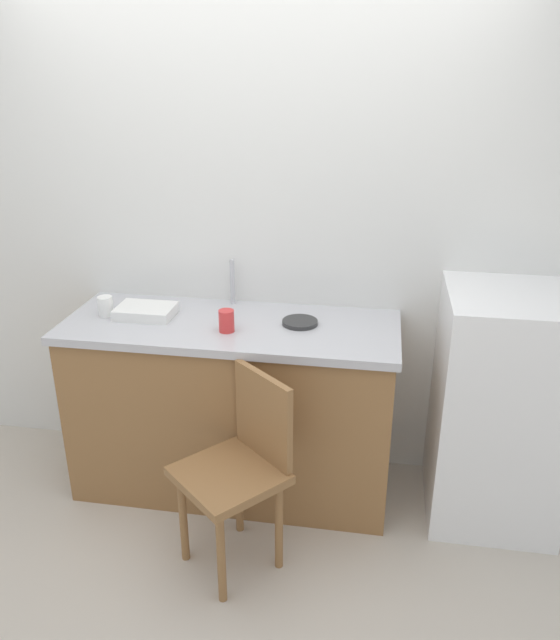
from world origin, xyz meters
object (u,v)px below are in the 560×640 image
object	(u,v)px
chair	(241,464)
cup_white	(106,306)
cup_red	(226,321)
dish_tray	(146,311)
hotplate	(300,322)
refrigerator	(499,408)

from	to	relation	value
chair	cup_white	size ratio (longest dim) A/B	8.96
cup_red	chair	bearing A→B (deg)	-70.29
dish_tray	chair	bearing A→B (deg)	-42.54
chair	cup_white	bearing A→B (deg)	-171.46
dish_tray	hotplate	size ratio (longest dim) A/B	1.65
cup_red	refrigerator	bearing A→B (deg)	4.88
refrigerator	chair	world-z (taller)	refrigerator
chair	cup_red	distance (m)	0.66
dish_tray	hotplate	xyz separation A→B (m)	(0.76, 0.02, -0.02)
cup_white	hotplate	bearing A→B (deg)	3.00
chair	hotplate	bearing A→B (deg)	114.77
dish_tray	cup_white	bearing A→B (deg)	-171.54
chair	refrigerator	bearing A→B (deg)	67.07
hotplate	cup_red	size ratio (longest dim) A/B	1.63
chair	cup_red	xyz separation A→B (m)	(-0.15, 0.42, 0.48)
cup_red	cup_white	bearing A→B (deg)	171.97
hotplate	refrigerator	bearing A→B (deg)	-1.82
refrigerator	cup_white	distance (m)	1.96
dish_tray	hotplate	distance (m)	0.76
hotplate	cup_white	xyz separation A→B (m)	(-0.96, -0.05, 0.04)
dish_tray	refrigerator	bearing A→B (deg)	-0.30
hotplate	cup_red	bearing A→B (deg)	-156.71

